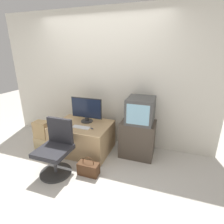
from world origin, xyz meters
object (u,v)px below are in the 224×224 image
main_monitor (86,110)px  office_chair (56,150)px  book (36,154)px  keyboard (81,127)px  crt_tv (140,110)px  cardboard_box_lower (44,142)px  mouse (92,128)px  handbag (89,168)px

main_monitor → office_chair: main_monitor is taller
main_monitor → book: bearing=-143.0°
keyboard → crt_tv: crt_tv is taller
keyboard → book: (-0.83, -0.31, -0.54)m
crt_tv → office_chair: size_ratio=0.59×
keyboard → book: bearing=-159.8°
main_monitor → office_chair: size_ratio=0.72×
book → crt_tv: bearing=19.6°
cardboard_box_lower → book: 0.28m
mouse → keyboard: bearing=-178.8°
keyboard → office_chair: bearing=-104.3°
mouse → book: 1.22m
mouse → office_chair: (-0.36, -0.57, -0.18)m
office_chair → book: size_ratio=4.48×
office_chair → handbag: bearing=10.1°
main_monitor → book: size_ratio=3.23×
crt_tv → handbag: (-0.63, -0.82, -0.77)m
crt_tv → book: 2.12m
crt_tv → book: size_ratio=2.65×
keyboard → book: size_ratio=1.70×
handbag → keyboard: bearing=127.1°
office_chair → main_monitor: bearing=82.6°
main_monitor → cardboard_box_lower: 1.11m
office_chair → cardboard_box_lower: size_ratio=2.78×
office_chair → handbag: 0.58m
mouse → book: bearing=-163.4°
mouse → handbag: size_ratio=0.15×
mouse → handbag: 0.68m
cardboard_box_lower → book: size_ratio=1.61×
main_monitor → book: main_monitor is taller
keyboard → mouse: (0.21, 0.00, 0.01)m
keyboard → office_chair: (-0.15, -0.57, -0.17)m
book → main_monitor: bearing=37.0°
office_chair → mouse: bearing=58.1°
main_monitor → handbag: bearing=-63.1°
mouse → crt_tv: 0.91m
keyboard → crt_tv: size_ratio=0.64×
office_chair → cardboard_box_lower: 0.91m
keyboard → handbag: bearing=-52.9°
mouse → handbag: bearing=-72.8°
keyboard → cardboard_box_lower: keyboard is taller
handbag → crt_tv: bearing=52.6°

